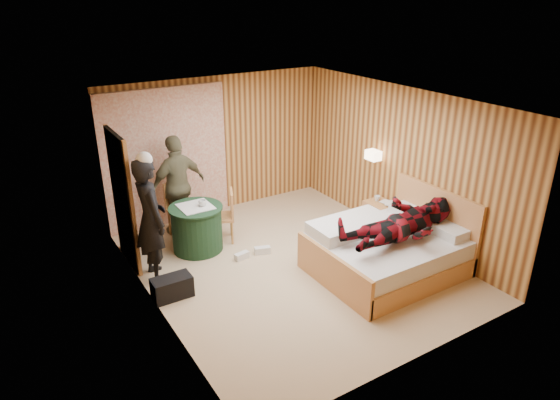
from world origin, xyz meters
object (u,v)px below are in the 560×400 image
chair_far (179,204)px  nightstand (381,218)px  chair_near (226,212)px  duffel_bag (172,287)px  bed (388,251)px  man_at_table (178,186)px  man_on_bed (405,215)px  wall_lamp (373,155)px  woman_standing (151,219)px  round_table (197,228)px

chair_far → nightstand: bearing=-44.0°
chair_near → duffel_bag: chair_near is taller
bed → man_at_table: size_ratio=1.20×
chair_far → man_at_table: 0.33m
bed → man_on_bed: (0.03, -0.23, 0.67)m
chair_far → man_at_table: size_ratio=0.54×
wall_lamp → nightstand: wall_lamp is taller
bed → nightstand: bearing=51.9°
wall_lamp → woman_standing: 3.81m
man_at_table → man_on_bed: man_on_bed is taller
bed → round_table: bearing=135.7°
nightstand → chair_far: (-2.91, 1.79, 0.25)m
round_table → man_at_table: 0.86m
man_on_bed → wall_lamp: bearing=63.4°
chair_near → man_at_table: 0.93m
round_table → chair_far: (-0.02, 0.67, 0.16)m
bed → woman_standing: bearing=150.9°
wall_lamp → round_table: size_ratio=0.31×
nightstand → chair_far: 3.42m
bed → round_table: bed is taller
round_table → chair_far: bearing=91.5°
bed → woman_standing: size_ratio=1.14×
woman_standing → chair_near: bearing=-73.1°
chair_far → duffel_bag: 1.98m
man_on_bed → chair_near: bearing=124.6°
bed → chair_far: size_ratio=2.22×
woman_standing → wall_lamp: bearing=-96.9°
chair_far → man_on_bed: size_ratio=0.53×
chair_far → duffel_bag: chair_far is taller
chair_far → wall_lamp: bearing=-38.3°
chair_near → woman_standing: size_ratio=0.48×
wall_lamp → man_on_bed: size_ratio=0.15×
bed → chair_near: bed is taller
round_table → duffel_bag: bearing=-127.8°
nightstand → duffel_bag: bearing=179.6°
bed → chair_near: 2.66m
duffel_bag → woman_standing: (0.00, 0.66, 0.76)m
round_table → man_on_bed: (2.16, -2.31, 0.61)m
bed → man_at_table: (-2.13, 2.79, 0.54)m
nightstand → man_on_bed: 1.57m
nightstand → round_table: (-2.89, 1.11, 0.09)m
duffel_bag → woman_standing: bearing=90.7°
wall_lamp → round_table: (-2.93, 0.76, -0.92)m
nightstand → chair_near: (-2.35, 1.15, 0.22)m
nightstand → man_on_bed: size_ratio=0.32×
wall_lamp → bed: wall_lamp is taller
wall_lamp → chair_near: bearing=161.5°
wall_lamp → chair_near: 2.65m
nightstand → wall_lamp: bearing=83.0°
man_at_table → chair_far: bearing=54.4°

